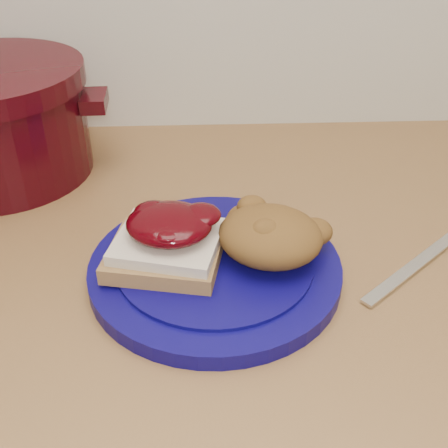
{
  "coord_description": "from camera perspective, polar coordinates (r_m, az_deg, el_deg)",
  "views": [
    {
      "loc": [
        -0.05,
        0.97,
        1.27
      ],
      "look_at": [
        -0.03,
        1.44,
        0.95
      ],
      "focal_mm": 45.0,
      "sensor_mm": 36.0,
      "label": 1
    }
  ],
  "objects": [
    {
      "name": "plate",
      "position": [
        0.58,
        -0.91,
        -4.56
      ],
      "size": [
        0.32,
        0.32,
        0.02
      ],
      "primitive_type": "cylinder",
      "rotation": [
        0.0,
        0.0,
        -0.3
      ],
      "color": "#0A054F",
      "rests_on": "wood_countertop"
    },
    {
      "name": "sandwich",
      "position": [
        0.56,
        -5.78,
        -1.58
      ],
      "size": [
        0.13,
        0.11,
        0.05
      ],
      "rotation": [
        0.0,
        0.0,
        -0.3
      ],
      "color": "olive",
      "rests_on": "plate"
    },
    {
      "name": "stuffing_mound",
      "position": [
        0.56,
        4.71,
        -1.23
      ],
      "size": [
        0.13,
        0.12,
        0.05
      ],
      "primitive_type": "ellipsoid",
      "rotation": [
        0.0,
        0.0,
        -0.3
      ],
      "color": "brown",
      "rests_on": "plate"
    },
    {
      "name": "butter_knife",
      "position": [
        0.62,
        18.77,
        -4.06
      ],
      "size": [
        0.14,
        0.12,
        0.0
      ],
      "primitive_type": "cube",
      "rotation": [
        0.0,
        0.0,
        0.7
      ],
      "color": "silver",
      "rests_on": "wood_countertop"
    },
    {
      "name": "pepper_grinder",
      "position": [
        0.85,
        -21.67,
        10.57
      ],
      "size": [
        0.05,
        0.05,
        0.12
      ],
      "rotation": [
        0.0,
        0.0,
        -0.02
      ],
      "color": "black",
      "rests_on": "wood_countertop"
    }
  ]
}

